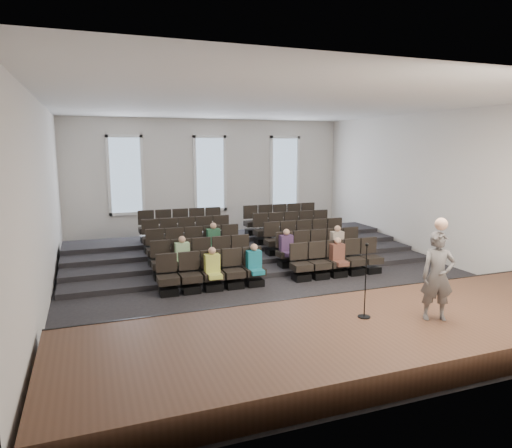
{
  "coord_description": "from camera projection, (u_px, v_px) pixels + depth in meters",
  "views": [
    {
      "loc": [
        -4.94,
        -12.17,
        3.85
      ],
      "look_at": [
        -0.27,
        0.5,
        1.55
      ],
      "focal_mm": 32.0,
      "sensor_mm": 36.0,
      "label": 1
    }
  ],
  "objects": [
    {
      "name": "wall_back",
      "position": [
        210.0,
        178.0,
        19.66
      ],
      "size": [
        12.0,
        0.04,
        5.0
      ],
      "primitive_type": "cube",
      "color": "silver",
      "rests_on": "ground"
    },
    {
      "name": "ground",
      "position": [
        270.0,
        277.0,
        13.59
      ],
      "size": [
        14.0,
        14.0,
        0.0
      ],
      "primitive_type": "plane",
      "color": "black",
      "rests_on": "ground"
    },
    {
      "name": "wall_front",
      "position": [
        451.0,
        240.0,
        6.68
      ],
      "size": [
        12.0,
        0.04,
        5.0
      ],
      "primitive_type": "cube",
      "color": "silver",
      "rests_on": "ground"
    },
    {
      "name": "audience",
      "position": [
        263.0,
        251.0,
        13.53
      ],
      "size": [
        5.45,
        2.64,
        1.1
      ],
      "color": "#C6D053",
      "rests_on": "seating_rows"
    },
    {
      "name": "risers",
      "position": [
        238.0,
        249.0,
        16.49
      ],
      "size": [
        11.8,
        4.8,
        0.6
      ],
      "color": "black",
      "rests_on": "ground"
    },
    {
      "name": "mic_stand",
      "position": [
        365.0,
        296.0,
        8.98
      ],
      "size": [
        0.25,
        0.25,
        1.5
      ],
      "color": "black",
      "rests_on": "stage"
    },
    {
      "name": "wall_right",
      "position": [
        438.0,
        187.0,
        15.22
      ],
      "size": [
        0.04,
        14.0,
        5.0
      ],
      "primitive_type": "cube",
      "color": "silver",
      "rests_on": "ground"
    },
    {
      "name": "seating_rows",
      "position": [
        253.0,
        245.0,
        14.9
      ],
      "size": [
        6.8,
        4.7,
        1.67
      ],
      "color": "black",
      "rests_on": "ground"
    },
    {
      "name": "wall_left",
      "position": [
        42.0,
        203.0,
        11.12
      ],
      "size": [
        0.04,
        14.0,
        5.0
      ],
      "primitive_type": "cube",
      "color": "silver",
      "rests_on": "ground"
    },
    {
      "name": "ceiling",
      "position": [
        271.0,
        104.0,
        12.75
      ],
      "size": [
        12.0,
        14.0,
        0.02
      ],
      "primitive_type": "cube",
      "color": "white",
      "rests_on": "ground"
    },
    {
      "name": "speaker",
      "position": [
        438.0,
        276.0,
        8.81
      ],
      "size": [
        0.75,
        0.63,
        1.74
      ],
      "primitive_type": "imported",
      "rotation": [
        0.0,
        0.0,
        -0.4
      ],
      "color": "#565352",
      "rests_on": "stage"
    },
    {
      "name": "stage_lip",
      "position": [
        325.0,
        305.0,
        10.47
      ],
      "size": [
        11.8,
        0.06,
        0.52
      ],
      "primitive_type": "cube",
      "color": "black",
      "rests_on": "ground"
    },
    {
      "name": "stage",
      "position": [
        369.0,
        335.0,
        8.83
      ],
      "size": [
        11.8,
        3.6,
        0.5
      ],
      "primitive_type": "cube",
      "color": "#442B1D",
      "rests_on": "ground"
    },
    {
      "name": "windows",
      "position": [
        210.0,
        174.0,
        19.56
      ],
      "size": [
        8.44,
        0.1,
        3.24
      ],
      "color": "white",
      "rests_on": "wall_back"
    }
  ]
}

